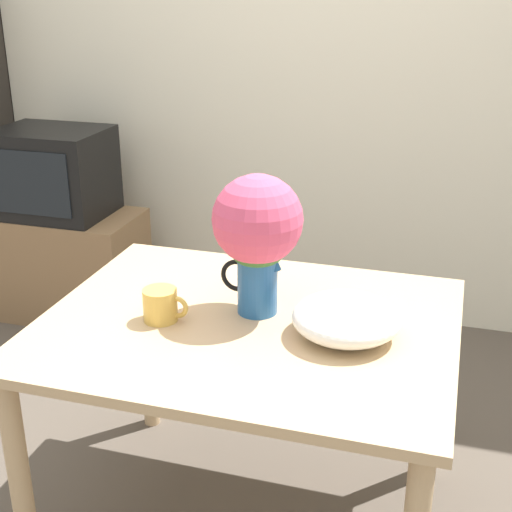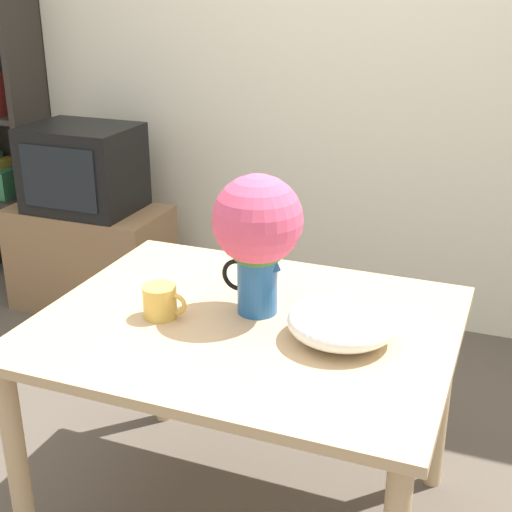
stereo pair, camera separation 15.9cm
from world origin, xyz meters
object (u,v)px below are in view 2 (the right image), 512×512
Objects in this scene: coffee_mug at (161,301)px; flower_vase at (257,230)px; white_bowl at (342,321)px; tv_set at (83,168)px.

flower_vase is at bearing 28.05° from coffee_mug.
white_bowl is (0.27, -0.08, -0.20)m from flower_vase.
tv_set reaches higher than coffee_mug.
white_bowl is at bearing 5.90° from coffee_mug.
flower_vase is at bearing 164.25° from white_bowl.
coffee_mug is 0.45× the size of white_bowl.
flower_vase is 1.40× the size of white_bowl.
coffee_mug is (-0.25, -0.13, -0.21)m from flower_vase.
white_bowl is at bearing -15.75° from flower_vase.
white_bowl is 2.03m from tv_set.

